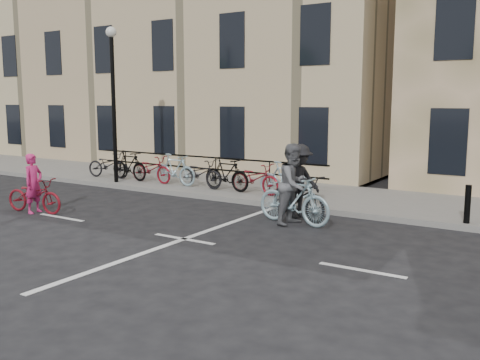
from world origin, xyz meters
The scene contains 9 objects.
ground centered at (0.00, 0.00, 0.00)m, with size 120.00×120.00×0.00m, color black.
sidewalk centered at (-4.00, 6.00, 0.07)m, with size 46.00×4.00×0.15m, color slate.
building_west centered at (-9.00, 13.00, 5.15)m, with size 20.00×10.00×10.00m, color tan.
lamp_post centered at (-6.50, 4.40, 3.49)m, with size 0.36×0.36×5.28m.
bollard_east centered at (5.00, 4.25, 0.60)m, with size 0.14×0.14×0.90m, color black.
parked_bikes centered at (-3.87, 5.04, 0.65)m, with size 9.35×1.23×1.05m.
cyclist_pink centered at (-5.10, 0.03, 0.55)m, with size 1.86×0.90×1.59m.
cyclist_grey centered at (1.35, 2.57, 0.79)m, with size 2.09×1.05×1.96m.
cyclist_dark centered at (1.12, 3.30, 0.74)m, with size 2.23×1.63×1.89m.
Camera 1 is at (7.08, -8.86, 3.00)m, focal length 40.00 mm.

